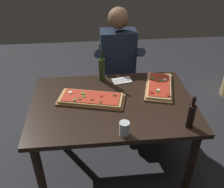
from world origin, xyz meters
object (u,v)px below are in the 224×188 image
tumbler_near_camera (124,129)px  seated_diner (118,62)px  pizza_rectangular_front (91,99)px  oil_bottle_amber (191,115)px  diner_chair (117,77)px  dining_table (113,111)px  pizza_rectangular_left (159,86)px  wine_bottle_dark (102,69)px

tumbler_near_camera → seated_diner: seated_diner is taller
pizza_rectangular_front → oil_bottle_amber: size_ratio=2.29×
tumbler_near_camera → diner_chair: diner_chair is taller
oil_bottle_amber → diner_chair: (-0.40, 1.22, -0.36)m
seated_diner → diner_chair: bearing=90.0°
tumbler_near_camera → seated_diner: bearing=85.3°
dining_table → tumbler_near_camera: tumbler_near_camera is taller
oil_bottle_amber → pizza_rectangular_left: bearing=99.2°
pizza_rectangular_left → tumbler_near_camera: 0.72m
pizza_rectangular_front → tumbler_near_camera: bearing=-63.1°
wine_bottle_dark → diner_chair: bearing=66.8°
pizza_rectangular_front → oil_bottle_amber: bearing=-29.3°
pizza_rectangular_front → diner_chair: (0.32, 0.82, -0.27)m
wine_bottle_dark → diner_chair: 0.64m
dining_table → seated_diner: seated_diner is taller
diner_chair → seated_diner: (0.00, -0.12, 0.26)m
oil_bottle_amber → pizza_rectangular_front: bearing=150.7°
pizza_rectangular_front → tumbler_near_camera: size_ratio=5.60×
dining_table → pizza_rectangular_front: size_ratio=2.28×
pizza_rectangular_left → seated_diner: seated_diner is taller
pizza_rectangular_front → tumbler_near_camera: (0.23, -0.45, 0.04)m
dining_table → diner_chair: (0.14, 0.86, -0.16)m
wine_bottle_dark → diner_chair: wine_bottle_dark is taller
pizza_rectangular_left → seated_diner: size_ratio=0.40×
tumbler_near_camera → seated_diner: (0.09, 1.14, -0.05)m
dining_table → tumbler_near_camera: (0.04, -0.41, 0.15)m
seated_diner → dining_table: bearing=-100.6°
tumbler_near_camera → dining_table: bearing=96.1°
pizza_rectangular_left → seated_diner: (-0.31, 0.55, -0.02)m
dining_table → seated_diner: bearing=79.4°
tumbler_near_camera → diner_chair: 1.30m
pizza_rectangular_left → diner_chair: 0.79m
pizza_rectangular_left → tumbler_near_camera: bearing=-124.8°
pizza_rectangular_front → diner_chair: bearing=68.6°
pizza_rectangular_front → wine_bottle_dark: 0.38m
diner_chair → seated_diner: seated_diner is taller
pizza_rectangular_front → wine_bottle_dark: bearing=71.1°
pizza_rectangular_front → diner_chair: 0.92m
tumbler_near_camera → wine_bottle_dark: bearing=97.9°
wine_bottle_dark → tumbler_near_camera: (0.11, -0.79, -0.07)m
tumbler_near_camera → pizza_rectangular_front: bearing=116.9°
dining_table → diner_chair: diner_chair is taller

